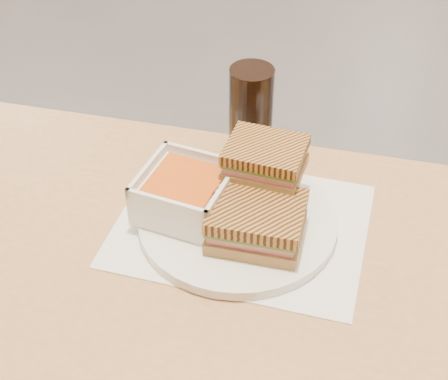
% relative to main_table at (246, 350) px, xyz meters
% --- Properties ---
extents(main_table, '(1.21, 0.71, 0.75)m').
position_rel_main_table_xyz_m(main_table, '(0.00, 0.00, 0.00)').
color(main_table, tan).
rests_on(main_table, ground).
extents(tray_liner, '(0.37, 0.29, 0.00)m').
position_rel_main_table_xyz_m(tray_liner, '(-0.04, 0.13, 0.11)').
color(tray_liner, white).
rests_on(tray_liner, main_table).
extents(plate, '(0.29, 0.29, 0.02)m').
position_rel_main_table_xyz_m(plate, '(-0.04, 0.13, 0.12)').
color(plate, white).
rests_on(plate, tray_liner).
extents(soup_bowl, '(0.14, 0.14, 0.07)m').
position_rel_main_table_xyz_m(soup_bowl, '(-0.12, 0.13, 0.16)').
color(soup_bowl, white).
rests_on(soup_bowl, plate).
extents(panini_lower, '(0.13, 0.11, 0.06)m').
position_rel_main_table_xyz_m(panini_lower, '(-0.01, 0.10, 0.16)').
color(panini_lower, '#B2824E').
rests_on(panini_lower, plate).
extents(panini_upper, '(0.12, 0.10, 0.05)m').
position_rel_main_table_xyz_m(panini_upper, '(-0.01, 0.18, 0.21)').
color(panini_upper, '#B2824E').
rests_on(panini_upper, panini_lower).
extents(cola_glass, '(0.07, 0.07, 0.15)m').
position_rel_main_table_xyz_m(cola_glass, '(-0.06, 0.32, 0.19)').
color(cola_glass, black).
rests_on(cola_glass, main_table).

